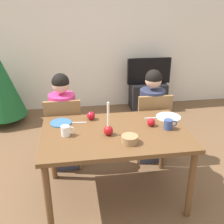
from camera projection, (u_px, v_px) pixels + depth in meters
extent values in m
plane|color=brown|center=(115.00, 194.00, 2.89)|extent=(7.68, 7.68, 0.00)
cube|color=silver|center=(91.00, 36.00, 4.73)|extent=(6.40, 0.10, 2.60)
cube|color=brown|center=(115.00, 134.00, 2.60)|extent=(1.40, 0.90, 0.04)
cylinder|color=brown|center=(48.00, 199.00, 2.30)|extent=(0.06, 0.06, 0.71)
cylinder|color=brown|center=(191.00, 185.00, 2.48)|extent=(0.06, 0.06, 0.71)
cylinder|color=brown|center=(53.00, 151.00, 3.01)|extent=(0.06, 0.06, 0.71)
cylinder|color=brown|center=(163.00, 143.00, 3.19)|extent=(0.06, 0.06, 0.71)
cube|color=olive|center=(65.00, 132.00, 3.27)|extent=(0.40, 0.40, 0.04)
cube|color=olive|center=(63.00, 120.00, 3.01)|extent=(0.40, 0.04, 0.45)
cylinder|color=olive|center=(79.00, 141.00, 3.54)|extent=(0.04, 0.04, 0.41)
cylinder|color=olive|center=(52.00, 143.00, 3.49)|extent=(0.04, 0.04, 0.41)
cylinder|color=olive|center=(80.00, 154.00, 3.23)|extent=(0.04, 0.04, 0.41)
cylinder|color=olive|center=(51.00, 157.00, 3.18)|extent=(0.04, 0.04, 0.41)
cube|color=olive|center=(149.00, 126.00, 3.42)|extent=(0.40, 0.40, 0.04)
cube|color=olive|center=(155.00, 114.00, 3.16)|extent=(0.40, 0.04, 0.45)
cylinder|color=olive|center=(157.00, 135.00, 3.69)|extent=(0.04, 0.04, 0.41)
cylinder|color=olive|center=(133.00, 137.00, 3.64)|extent=(0.04, 0.04, 0.41)
cylinder|color=olive|center=(165.00, 147.00, 3.38)|extent=(0.04, 0.04, 0.41)
cylinder|color=olive|center=(139.00, 150.00, 3.33)|extent=(0.04, 0.04, 0.41)
cube|color=#33384C|center=(66.00, 149.00, 3.31)|extent=(0.28, 0.28, 0.45)
cylinder|color=#D1337A|center=(63.00, 114.00, 3.13)|extent=(0.30, 0.30, 0.48)
sphere|color=tan|center=(61.00, 85.00, 2.98)|extent=(0.19, 0.19, 0.19)
sphere|color=black|center=(60.00, 82.00, 2.97)|extent=(0.19, 0.19, 0.19)
cube|color=#33384C|center=(150.00, 142.00, 3.46)|extent=(0.28, 0.28, 0.45)
cylinder|color=#282D47|center=(152.00, 109.00, 3.27)|extent=(0.30, 0.30, 0.48)
sphere|color=tan|center=(153.00, 80.00, 3.13)|extent=(0.19, 0.19, 0.19)
sphere|color=black|center=(154.00, 78.00, 3.12)|extent=(0.19, 0.19, 0.19)
cube|color=black|center=(148.00, 96.00, 5.02)|extent=(0.64, 0.40, 0.48)
cube|color=black|center=(149.00, 71.00, 4.84)|extent=(0.79, 0.04, 0.46)
cube|color=black|center=(149.00, 71.00, 4.83)|extent=(0.76, 0.05, 0.46)
cylinder|color=brown|center=(5.00, 119.00, 4.50)|extent=(0.08, 0.08, 0.14)
sphere|color=red|center=(108.00, 130.00, 2.52)|extent=(0.09, 0.09, 0.09)
cylinder|color=#EFE5C6|center=(108.00, 114.00, 2.45)|extent=(0.02, 0.02, 0.24)
cylinder|color=teal|center=(61.00, 123.00, 2.76)|extent=(0.22, 0.22, 0.01)
cylinder|color=silver|center=(168.00, 117.00, 2.89)|extent=(0.26, 0.26, 0.01)
cylinder|color=white|center=(65.00, 131.00, 2.50)|extent=(0.08, 0.08, 0.10)
torus|color=white|center=(71.00, 130.00, 2.51)|extent=(0.07, 0.01, 0.07)
cylinder|color=#33477F|center=(168.00, 124.00, 2.63)|extent=(0.09, 0.09, 0.10)
torus|color=#33477F|center=(174.00, 124.00, 2.63)|extent=(0.07, 0.01, 0.07)
cube|color=silver|center=(78.00, 123.00, 2.77)|extent=(0.18, 0.03, 0.01)
cube|color=silver|center=(153.00, 118.00, 2.87)|extent=(0.18, 0.02, 0.01)
cylinder|color=#99754C|center=(130.00, 139.00, 2.38)|extent=(0.15, 0.15, 0.07)
sphere|color=red|center=(151.00, 122.00, 2.69)|extent=(0.08, 0.08, 0.08)
sphere|color=#B41120|center=(91.00, 116.00, 2.83)|extent=(0.09, 0.09, 0.09)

